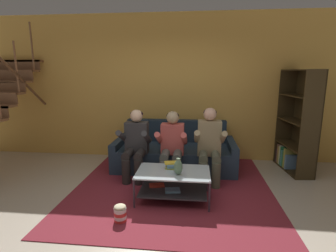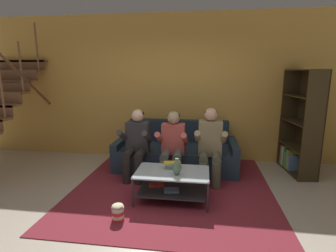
{
  "view_description": "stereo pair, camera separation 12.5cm",
  "coord_description": "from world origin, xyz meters",
  "px_view_note": "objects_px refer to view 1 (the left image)",
  "views": [
    {
      "loc": [
        0.45,
        -2.89,
        1.78
      ],
      "look_at": [
        0.04,
        0.92,
        0.98
      ],
      "focal_mm": 28.0,
      "sensor_mm": 36.0,
      "label": 1
    },
    {
      "loc": [
        0.57,
        -2.87,
        1.78
      ],
      "look_at": [
        0.04,
        0.92,
        0.98
      ],
      "focal_mm": 28.0,
      "sensor_mm": 36.0,
      "label": 2
    }
  ],
  "objects_px": {
    "person_seated_middle": "(172,144)",
    "bookshelf": "(297,131)",
    "person_seated_left": "(136,142)",
    "popcorn_tub": "(120,213)",
    "book_stack": "(173,165)",
    "person_seated_right": "(209,143)",
    "couch": "(175,153)",
    "coffee_table": "(173,181)",
    "vase": "(178,167)"
  },
  "relations": [
    {
      "from": "person_seated_right",
      "to": "person_seated_left",
      "type": "bearing_deg",
      "value": -179.8
    },
    {
      "from": "couch",
      "to": "coffee_table",
      "type": "bearing_deg",
      "value": -86.53
    },
    {
      "from": "bookshelf",
      "to": "person_seated_middle",
      "type": "bearing_deg",
      "value": -162.22
    },
    {
      "from": "person_seated_left",
      "to": "coffee_table",
      "type": "relative_size",
      "value": 1.15
    },
    {
      "from": "vase",
      "to": "book_stack",
      "type": "relative_size",
      "value": 0.88
    },
    {
      "from": "book_stack",
      "to": "couch",
      "type": "bearing_deg",
      "value": 93.23
    },
    {
      "from": "vase",
      "to": "book_stack",
      "type": "distance_m",
      "value": 0.25
    },
    {
      "from": "couch",
      "to": "person_seated_right",
      "type": "relative_size",
      "value": 1.83
    },
    {
      "from": "person_seated_left",
      "to": "vase",
      "type": "xyz_separation_m",
      "value": [
        0.77,
        -0.83,
        -0.1
      ]
    },
    {
      "from": "person_seated_right",
      "to": "popcorn_tub",
      "type": "bearing_deg",
      "value": -129.39
    },
    {
      "from": "person_seated_middle",
      "to": "couch",
      "type": "bearing_deg",
      "value": 90.0
    },
    {
      "from": "vase",
      "to": "bookshelf",
      "type": "distance_m",
      "value": 2.56
    },
    {
      "from": "person_seated_right",
      "to": "book_stack",
      "type": "distance_m",
      "value": 0.84
    },
    {
      "from": "vase",
      "to": "couch",
      "type": "bearing_deg",
      "value": 96.45
    },
    {
      "from": "couch",
      "to": "person_seated_middle",
      "type": "height_order",
      "value": "person_seated_middle"
    },
    {
      "from": "popcorn_tub",
      "to": "person_seated_left",
      "type": "bearing_deg",
      "value": 94.65
    },
    {
      "from": "coffee_table",
      "to": "book_stack",
      "type": "bearing_deg",
      "value": 95.92
    },
    {
      "from": "coffee_table",
      "to": "couch",
      "type": "bearing_deg",
      "value": 93.47
    },
    {
      "from": "couch",
      "to": "bookshelf",
      "type": "relative_size",
      "value": 1.21
    },
    {
      "from": "person_seated_right",
      "to": "bookshelf",
      "type": "distance_m",
      "value": 1.75
    },
    {
      "from": "coffee_table",
      "to": "popcorn_tub",
      "type": "distance_m",
      "value": 0.87
    },
    {
      "from": "book_stack",
      "to": "vase",
      "type": "bearing_deg",
      "value": -67.38
    },
    {
      "from": "person_seated_right",
      "to": "book_stack",
      "type": "height_order",
      "value": "person_seated_right"
    },
    {
      "from": "person_seated_right",
      "to": "popcorn_tub",
      "type": "relative_size",
      "value": 5.48
    },
    {
      "from": "person_seated_left",
      "to": "coffee_table",
      "type": "xyz_separation_m",
      "value": [
        0.69,
        -0.72,
        -0.35
      ]
    },
    {
      "from": "couch",
      "to": "person_seated_left",
      "type": "distance_m",
      "value": 0.92
    },
    {
      "from": "coffee_table",
      "to": "popcorn_tub",
      "type": "bearing_deg",
      "value": -132.91
    },
    {
      "from": "person_seated_right",
      "to": "popcorn_tub",
      "type": "distance_m",
      "value": 1.83
    },
    {
      "from": "couch",
      "to": "popcorn_tub",
      "type": "distance_m",
      "value": 2.0
    },
    {
      "from": "vase",
      "to": "book_stack",
      "type": "xyz_separation_m",
      "value": [
        -0.09,
        0.22,
        -0.06
      ]
    },
    {
      "from": "bookshelf",
      "to": "popcorn_tub",
      "type": "height_order",
      "value": "bookshelf"
    },
    {
      "from": "couch",
      "to": "person_seated_right",
      "type": "height_order",
      "value": "person_seated_right"
    },
    {
      "from": "coffee_table",
      "to": "popcorn_tub",
      "type": "relative_size",
      "value": 4.58
    },
    {
      "from": "bookshelf",
      "to": "popcorn_tub",
      "type": "bearing_deg",
      "value": -142.82
    },
    {
      "from": "couch",
      "to": "popcorn_tub",
      "type": "xyz_separation_m",
      "value": [
        -0.5,
        -1.93,
        -0.16
      ]
    },
    {
      "from": "person_seated_left",
      "to": "person_seated_right",
      "type": "distance_m",
      "value": 1.22
    },
    {
      "from": "person_seated_middle",
      "to": "book_stack",
      "type": "relative_size",
      "value": 4.42
    },
    {
      "from": "person_seated_left",
      "to": "book_stack",
      "type": "bearing_deg",
      "value": -41.85
    },
    {
      "from": "person_seated_middle",
      "to": "bookshelf",
      "type": "bearing_deg",
      "value": 17.78
    },
    {
      "from": "couch",
      "to": "coffee_table",
      "type": "relative_size",
      "value": 2.19
    },
    {
      "from": "person_seated_left",
      "to": "popcorn_tub",
      "type": "relative_size",
      "value": 5.26
    },
    {
      "from": "person_seated_left",
      "to": "person_seated_middle",
      "type": "height_order",
      "value": "person_seated_left"
    },
    {
      "from": "person_seated_left",
      "to": "book_stack",
      "type": "height_order",
      "value": "person_seated_left"
    },
    {
      "from": "book_stack",
      "to": "bookshelf",
      "type": "height_order",
      "value": "bookshelf"
    },
    {
      "from": "vase",
      "to": "coffee_table",
      "type": "bearing_deg",
      "value": 127.55
    },
    {
      "from": "couch",
      "to": "popcorn_tub",
      "type": "bearing_deg",
      "value": -104.51
    },
    {
      "from": "couch",
      "to": "bookshelf",
      "type": "bearing_deg",
      "value": 3.13
    },
    {
      "from": "person_seated_middle",
      "to": "vase",
      "type": "distance_m",
      "value": 0.85
    },
    {
      "from": "person_seated_middle",
      "to": "book_stack",
      "type": "distance_m",
      "value": 0.63
    },
    {
      "from": "person_seated_right",
      "to": "popcorn_tub",
      "type": "xyz_separation_m",
      "value": [
        -1.11,
        -1.35,
        -0.54
      ]
    }
  ]
}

